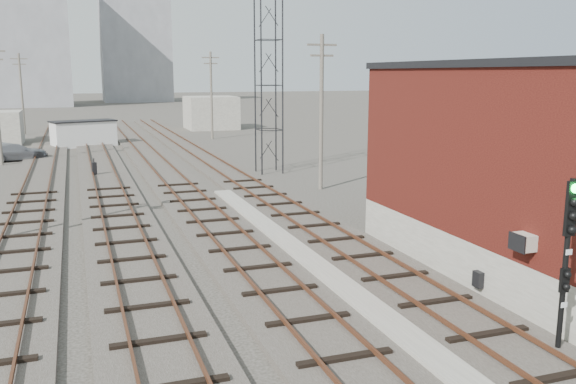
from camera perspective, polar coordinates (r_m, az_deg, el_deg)
name	(u,v)px	position (r m, az deg, el deg)	size (l,w,h in m)	color
ground	(147,139)	(65.82, -13.02, 4.83)	(320.00, 320.00, 0.00)	#282621
track_right	(215,165)	(45.62, -6.89, 2.53)	(3.20, 90.00, 0.39)	#332D28
track_mid_right	(160,168)	(44.94, -11.88, 2.24)	(3.20, 90.00, 0.39)	#332D28
track_mid_left	(102,171)	(44.61, -16.98, 1.93)	(3.20, 90.00, 0.39)	#332D28
track_left	(41,174)	(44.65, -22.10, 1.60)	(3.20, 90.00, 0.39)	#332D28
platform_curb	(314,266)	(21.61, 2.44, -6.93)	(0.90, 28.00, 0.26)	gray
brick_building	(523,166)	(22.72, 21.11, 2.29)	(6.54, 12.20, 7.22)	gray
lattice_tower	(269,63)	(42.04, -1.83, 11.99)	(1.60, 1.60, 15.00)	black
utility_pole_left_c	(22,92)	(75.30, -23.66, 8.60)	(1.80, 0.24, 9.00)	#595147
utility_pole_right_a	(321,108)	(35.84, 3.14, 7.83)	(1.80, 0.24, 9.00)	#595147
utility_pole_right_b	(211,93)	(64.57, -7.19, 9.18)	(1.80, 0.24, 9.00)	#595147
apartment_left	(12,33)	(140.74, -24.41, 13.42)	(22.00, 14.00, 30.00)	gray
apartment_right	(135,47)	(155.94, -14.09, 12.99)	(16.00, 12.00, 26.00)	gray
shed_right	(211,113)	(76.95, -7.22, 7.38)	(6.00, 6.00, 4.00)	gray
signal_mast	(567,252)	(15.94, 24.68, -5.11)	(0.40, 0.42, 4.40)	gray
switch_stand	(94,169)	(42.35, -17.67, 2.06)	(0.35, 0.35, 1.20)	black
site_trailer	(84,133)	(60.93, -18.57, 5.23)	(6.31, 4.10, 2.45)	silver
car_grey	(16,152)	(52.83, -24.07, 3.42)	(1.89, 4.64, 1.35)	slate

